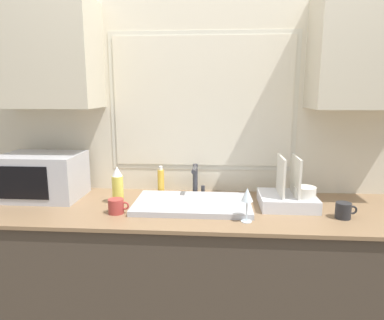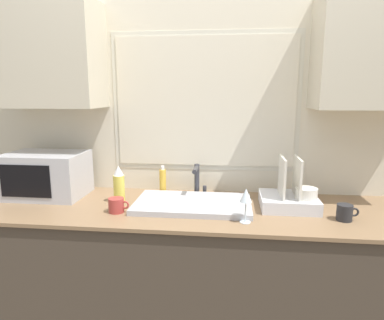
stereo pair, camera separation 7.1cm
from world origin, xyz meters
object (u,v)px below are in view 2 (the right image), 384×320
(dish_rack, at_px, (290,197))
(mug_near_sink, at_px, (117,205))
(spray_bottle, at_px, (119,185))
(soap_bottle, at_px, (163,181))
(faucet, at_px, (197,177))
(wine_glass, at_px, (246,197))
(microwave, at_px, (46,175))

(dish_rack, height_order, mug_near_sink, dish_rack)
(spray_bottle, height_order, soap_bottle, spray_bottle)
(dish_rack, distance_m, soap_bottle, 0.79)
(faucet, bearing_deg, dish_rack, -17.54)
(spray_bottle, height_order, mug_near_sink, spray_bottle)
(soap_bottle, xyz_separation_m, wine_glass, (0.51, -0.45, 0.05))
(soap_bottle, bearing_deg, microwave, -169.68)
(soap_bottle, bearing_deg, spray_bottle, -136.79)
(wine_glass, bearing_deg, dish_rack, 44.08)
(soap_bottle, height_order, wine_glass, soap_bottle)
(faucet, relative_size, spray_bottle, 0.90)
(microwave, distance_m, wine_glass, 1.26)
(wine_glass, bearing_deg, faucet, 123.85)
(spray_bottle, bearing_deg, wine_glass, -18.27)
(dish_rack, distance_m, wine_glass, 0.37)
(spray_bottle, bearing_deg, soap_bottle, 43.21)
(spray_bottle, xyz_separation_m, wine_glass, (0.73, -0.24, 0.03))
(dish_rack, xyz_separation_m, mug_near_sink, (-0.95, -0.18, -0.02))
(microwave, bearing_deg, dish_rack, -2.58)
(microwave, distance_m, mug_near_sink, 0.59)
(microwave, height_order, wine_glass, microwave)
(microwave, bearing_deg, mug_near_sink, -24.73)
(soap_bottle, distance_m, wine_glass, 0.68)
(mug_near_sink, distance_m, wine_glass, 0.70)
(microwave, height_order, dish_rack, dish_rack)
(microwave, bearing_deg, soap_bottle, 10.32)
(faucet, height_order, mug_near_sink, faucet)
(soap_bottle, bearing_deg, wine_glass, -41.36)
(dish_rack, height_order, spray_bottle, dish_rack)
(faucet, distance_m, dish_rack, 0.57)
(faucet, height_order, soap_bottle, faucet)
(microwave, xyz_separation_m, mug_near_sink, (0.53, -0.25, -0.10))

